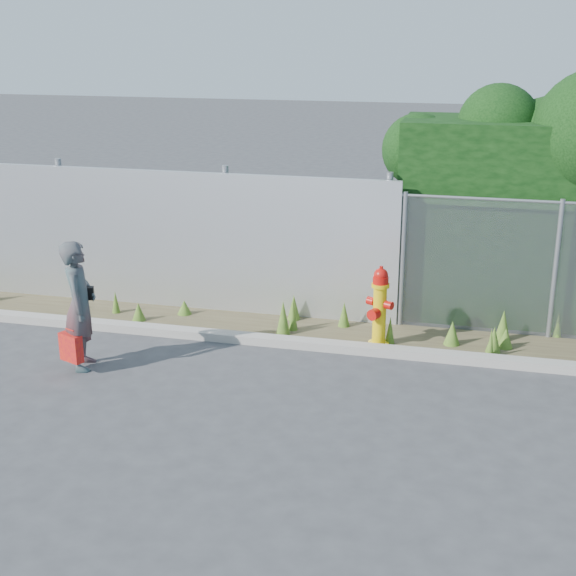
# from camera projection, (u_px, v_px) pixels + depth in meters

# --- Properties ---
(ground) EXTENTS (80.00, 80.00, 0.00)m
(ground) POSITION_uv_depth(u_px,v_px,m) (285.00, 405.00, 9.58)
(ground) COLOR #38393B
(ground) RESTS_ON ground
(curb) EXTENTS (16.00, 0.22, 0.12)m
(curb) POSITION_uv_depth(u_px,v_px,m) (316.00, 345.00, 11.23)
(curb) COLOR gray
(curb) RESTS_ON ground
(weed_strip) EXTENTS (16.00, 1.35, 0.54)m
(weed_strip) POSITION_uv_depth(u_px,v_px,m) (357.00, 327.00, 11.71)
(weed_strip) COLOR #4A402A
(weed_strip) RESTS_ON ground
(corrugated_fence) EXTENTS (8.50, 0.21, 2.30)m
(corrugated_fence) POSITION_uv_depth(u_px,v_px,m) (132.00, 238.00, 12.75)
(corrugated_fence) COLOR silver
(corrugated_fence) RESTS_ON ground
(fire_hydrant) EXTENTS (0.40, 0.35, 1.18)m
(fire_hydrant) POSITION_uv_depth(u_px,v_px,m) (380.00, 308.00, 11.15)
(fire_hydrant) COLOR #E0B80B
(fire_hydrant) RESTS_ON ground
(woman) EXTENTS (0.58, 0.72, 1.72)m
(woman) POSITION_uv_depth(u_px,v_px,m) (80.00, 305.00, 10.39)
(woman) COLOR #0F6465
(woman) RESTS_ON ground
(red_tote_bag) EXTENTS (0.34, 0.12, 0.44)m
(red_tote_bag) POSITION_uv_depth(u_px,v_px,m) (71.00, 348.00, 10.36)
(red_tote_bag) COLOR #A5091B
(black_shoulder_bag) EXTENTS (0.23, 0.09, 0.17)m
(black_shoulder_bag) POSITION_uv_depth(u_px,v_px,m) (85.00, 293.00, 10.46)
(black_shoulder_bag) COLOR black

